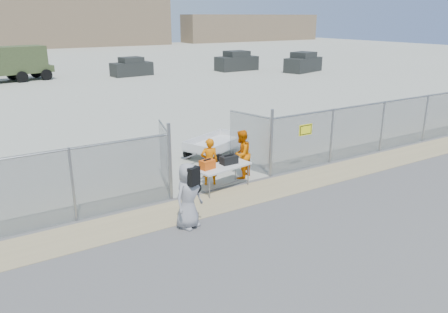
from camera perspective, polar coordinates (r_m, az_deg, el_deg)
ground at (r=13.59m, az=4.47°, el=-6.63°), size 160.00×160.00×0.00m
tarmac_inside at (r=52.75m, az=-23.94°, el=10.25°), size 160.00×80.00×0.01m
dirt_strip at (r=14.33m, az=2.11°, el=-5.21°), size 44.00×1.60×0.01m
distant_hills at (r=88.80m, az=-24.72°, el=15.58°), size 140.00×6.00×9.00m
chain_link_fence at (r=14.74m, az=0.00°, el=-0.00°), size 40.00×0.20×2.20m
folding_table at (r=14.78m, az=-0.12°, el=-2.75°), size 2.07×1.13×0.83m
orange_bag at (r=14.33m, az=-2.19°, el=-1.05°), size 0.53×0.40×0.30m
black_duffel at (r=14.82m, az=0.64°, el=-0.43°), size 0.59×0.36×0.28m
security_worker_left at (r=15.04m, az=-1.92°, el=-0.69°), size 0.71×0.59×1.68m
security_worker_right at (r=15.69m, az=2.27°, el=0.29°), size 1.08×1.00×1.78m
visitor at (r=12.03m, az=-4.71°, el=-5.13°), size 1.07×0.89×1.87m
utility_trailer at (r=18.28m, az=-0.99°, el=1.35°), size 3.94×3.02×0.85m
military_truck at (r=44.13m, az=-25.84°, el=10.81°), size 6.80×3.66×3.07m
parked_vehicle_near at (r=44.66m, az=-11.98°, el=11.40°), size 4.08×2.17×1.77m
parked_vehicle_mid at (r=48.16m, az=1.66°, el=12.36°), size 4.54×2.12×2.04m
parked_vehicle_far at (r=47.66m, az=10.31°, el=12.02°), size 4.84×3.20×2.01m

